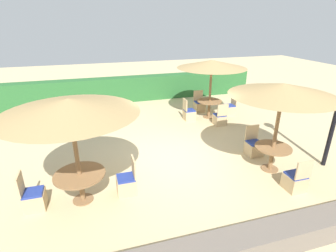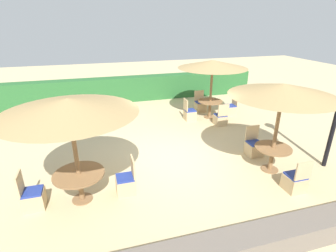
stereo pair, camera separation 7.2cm
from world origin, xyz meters
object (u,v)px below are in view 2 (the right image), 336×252
Objects in this scene: patio_chair_back_right_north at (200,105)px; patio_chair_back_right_west at (190,114)px; round_table_front_left at (79,178)px; parasol_front_right at (283,90)px; patio_chair_front_right_north at (254,147)px; patio_chair_front_left_west at (33,198)px; patio_chair_front_right_south at (295,181)px; round_table_front_right at (272,153)px; patio_chair_front_left_east at (126,183)px; round_table_back_right at (210,104)px; patio_chair_back_right_east at (230,109)px; patio_chair_back_right_south at (221,119)px; parasol_front_left at (68,106)px; parasol_back_right at (213,64)px.

patio_chair_back_right_north and patio_chair_back_right_west have the same top height.
patio_chair_back_right_west reaches higher than round_table_front_left.
parasol_front_right is 2.30m from patio_chair_front_right_north.
patio_chair_front_left_west and patio_chair_front_right_north have the same top height.
parasol_front_right is 2.33m from patio_chair_front_right_south.
patio_chair_front_left_west is 6.26m from round_table_front_right.
round_table_front_right is (5.19, -0.10, -0.04)m from round_table_front_left.
patio_chair_front_left_east is 0.88× the size of round_table_back_right.
patio_chair_front_right_north reaches higher than round_table_front_right.
patio_chair_back_right_west is at bearing 92.98° from patio_chair_back_right_east.
patio_chair_front_right_south is 5.52m from round_table_back_right.
patio_chair_front_left_east reaches higher than round_table_back_right.
patio_chair_back_right_south is at bearing 48.19° from patio_chair_back_right_west.
patio_chair_front_left_west is (-1.06, 0.03, -2.11)m from parasol_front_left.
patio_chair_front_left_east is 4.14m from round_table_front_right.
patio_chair_front_left_east reaches higher than round_table_front_right.
parasol_front_left reaches higher than patio_chair_back_right_south.
patio_chair_back_right_south and patio_chair_back_right_west have the same top height.
round_table_front_right is 4.83m from parasol_back_right.
patio_chair_front_right_south is 5.51m from patio_chair_back_right_west.
patio_chair_front_right_south is (-0.03, -1.01, -2.10)m from parasol_front_right.
patio_chair_front_left_west is 8.02m from parasol_back_right.
round_table_front_right is 1.08× the size of patio_chair_back_right_south.
patio_chair_front_right_north is 4.52m from patio_chair_back_right_north.
patio_chair_front_right_south is (5.17, -1.11, -2.11)m from parasol_front_left.
patio_chair_back_right_south is at bearing 86.79° from round_table_front_right.
round_table_back_right reaches higher than round_table_front_right.
patio_chair_back_right_north is (-0.05, 0.95, -2.06)m from parasol_back_right.
round_table_front_right is 1.08× the size of patio_chair_back_right_north.
patio_chair_back_right_east is (1.10, -0.90, 0.00)m from patio_chair_back_right_north.
patio_chair_back_right_south is at bearing 32.60° from round_table_front_left.
patio_chair_back_right_north is at bearing 88.87° from patio_chair_front_right_south.
patio_chair_front_left_east is 6.93m from patio_chair_back_right_east.
patio_chair_back_right_north is at bearing 50.77° from patio_chair_back_right_east.
parasol_front_left is 1.77m from round_table_front_left.
round_table_back_right is (4.27, 4.39, 0.33)m from patio_chair_front_left_east.
parasol_front_right is 2.77× the size of round_table_front_right.
patio_chair_back_right_north is 1.00× the size of patio_chair_back_right_west.
round_table_front_right is 0.98m from patio_chair_front_right_north.
patio_chair_back_right_south is at bearing 87.14° from patio_chair_front_right_south.
patio_chair_back_right_west is at bearing 100.31° from round_table_front_right.
patio_chair_front_right_south is (-0.03, -1.01, -0.30)m from round_table_front_right.
patio_chair_front_left_east is 6.13m from round_table_back_right.
parasol_front_right is 1.80m from round_table_front_right.
parasol_front_left is 5.50m from round_table_front_right.
parasol_front_left is 7.82m from patio_chair_back_right_north.
round_table_front_left is at bearing 167.89° from patio_chair_front_right_south.
patio_chair_front_right_north is at bearing 9.04° from parasol_front_left.
patio_chair_front_right_south is at bearing 79.67° from patio_chair_front_left_west.
parasol_back_right is (5.34, 4.40, 1.72)m from round_table_front_left.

